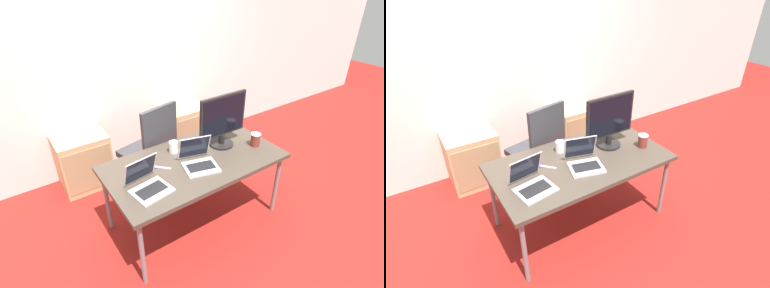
% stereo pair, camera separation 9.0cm
% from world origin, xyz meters
% --- Properties ---
extents(ground_plane, '(14.00, 14.00, 0.00)m').
position_xyz_m(ground_plane, '(0.00, 0.00, 0.00)').
color(ground_plane, maroon).
extents(wall_back, '(10.00, 0.05, 2.60)m').
position_xyz_m(wall_back, '(0.00, 1.46, 1.30)').
color(wall_back, silver).
rests_on(wall_back, ground_plane).
extents(desk, '(1.61, 0.85, 0.71)m').
position_xyz_m(desk, '(0.00, 0.00, 0.67)').
color(desk, '#473D33').
rests_on(desk, ground_plane).
extents(office_chair, '(0.57, 0.61, 1.06)m').
position_xyz_m(office_chair, '(-0.10, 0.71, 0.39)').
color(office_chair, '#232326').
rests_on(office_chair, ground_plane).
extents(cabinet_left, '(0.55, 0.46, 0.64)m').
position_xyz_m(cabinet_left, '(-0.71, 1.19, 0.32)').
color(cabinet_left, tan).
rests_on(cabinet_left, ground_plane).
extents(cabinet_right, '(0.55, 0.46, 0.64)m').
position_xyz_m(cabinet_right, '(0.68, 1.19, 0.32)').
color(cabinet_right, tan).
rests_on(cabinet_right, ground_plane).
extents(laptop_left, '(0.34, 0.37, 0.25)m').
position_xyz_m(laptop_left, '(-0.02, -0.08, 0.77)').
color(laptop_left, silver).
rests_on(laptop_left, desk).
extents(laptop_right, '(0.32, 0.35, 0.25)m').
position_xyz_m(laptop_right, '(-0.53, -0.12, 0.77)').
color(laptop_right, silver).
rests_on(laptop_right, desk).
extents(monitor, '(0.52, 0.24, 0.52)m').
position_xyz_m(monitor, '(0.38, 0.08, 0.98)').
color(monitor, black).
rests_on(monitor, desk).
extents(coffee_cup_white, '(0.08, 0.08, 0.11)m').
position_xyz_m(coffee_cup_white, '(-0.08, 0.23, 0.77)').
color(coffee_cup_white, white).
rests_on(coffee_cup_white, desk).
extents(coffee_cup_brown, '(0.10, 0.10, 0.13)m').
position_xyz_m(coffee_cup_brown, '(0.64, -0.12, 0.78)').
color(coffee_cup_brown, maroon).
rests_on(coffee_cup_brown, desk).
extents(scissors, '(0.14, 0.14, 0.01)m').
position_xyz_m(scissors, '(-0.32, 0.07, 0.72)').
color(scissors, '#B2B2B7').
rests_on(scissors, desk).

